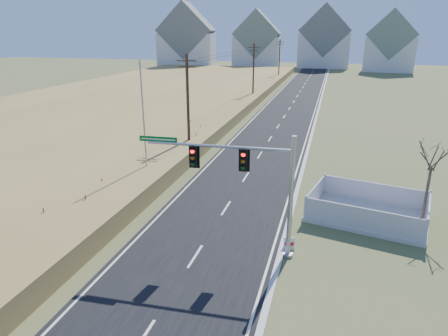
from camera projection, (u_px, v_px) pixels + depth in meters
ground at (207, 238)px, 22.06m from camera, size 260.00×260.00×0.00m
road at (296, 98)px, 67.64m from camera, size 8.00×180.00×0.06m
curb at (321, 99)px, 66.59m from camera, size 0.30×180.00×0.18m
reed_marsh at (140, 98)px, 64.30m from camera, size 38.00×110.00×1.30m
utility_pole_near at (188, 103)px, 35.83m from camera, size 1.80×0.26×9.00m
utility_pole_mid at (253, 72)px, 63.18m from camera, size 1.80×0.26×9.00m
utility_pole_far at (279, 59)px, 90.53m from camera, size 1.80×0.26×9.00m
condo_nw at (187, 42)px, 120.19m from camera, size 17.69×13.38×19.05m
condo_nnw at (257, 44)px, 122.75m from camera, size 14.93×11.17×17.03m
condo_n at (324, 42)px, 121.19m from camera, size 15.27×10.20×18.54m
condo_ne at (390, 46)px, 109.67m from camera, size 14.12×10.51×16.52m
traffic_signal_mast at (254, 181)px, 19.43m from camera, size 7.93×0.69×6.31m
fence_enclosure at (367, 214)px, 24.36m from camera, size 7.65×6.00×1.56m
open_sign at (289, 244)px, 20.77m from camera, size 0.57×0.17×0.71m
flagpole at (145, 136)px, 29.13m from camera, size 0.41×0.41×9.04m
bare_tree at (433, 155)px, 22.24m from camera, size 2.02×2.02×5.35m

